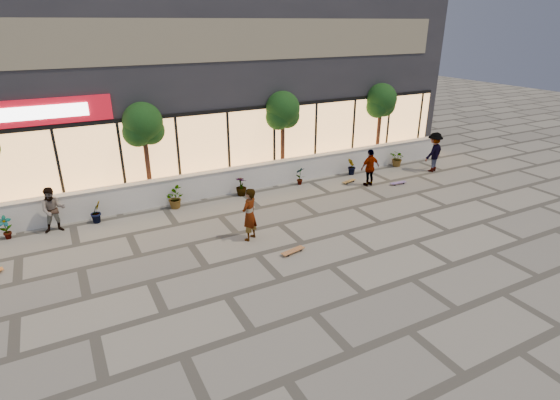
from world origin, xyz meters
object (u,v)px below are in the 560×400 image
skater_center (249,214)px  skater_left (53,210)px  tree_mideast (283,112)px  skateboard_center (293,251)px  tree_east (381,102)px  skater_right_far (434,152)px  skater_right_near (370,168)px  skateboard_right_near (349,181)px  tree_midwest (143,127)px  skateboard_right_far (398,183)px

skater_center → skater_left: bearing=-66.1°
tree_mideast → skateboard_center: 7.77m
tree_east → skater_right_far: size_ratio=2.08×
skater_right_near → skateboard_center: 7.05m
skateboard_right_near → tree_mideast: bearing=122.1°
skateboard_right_near → skateboard_center: bearing=-155.4°
tree_midwest → tree_east: 11.50m
skater_right_far → skateboard_right_far: bearing=-1.6°
skater_right_far → skateboard_right_near: (-4.51, 0.48, -0.86)m
skater_center → skater_right_near: 7.08m
tree_midwest → skateboard_right_far: tree_midwest is taller
tree_east → skateboard_center: size_ratio=4.57×
skater_center → skateboard_center: (0.79, -1.49, -0.81)m
tree_mideast → skater_center: bearing=-127.8°
skateboard_right_near → skater_right_near: bearing=-64.2°
skater_left → skateboard_center: skater_left is taller
tree_mideast → skater_right_far: size_ratio=2.08×
skater_right_near → skater_right_far: 3.95m
tree_mideast → skater_right_near: tree_mideast is taller
tree_east → skateboard_right_near: size_ratio=4.95×
skater_right_near → skateboard_right_far: 1.52m
tree_midwest → tree_east: same height
tree_east → skateboard_right_far: bearing=-113.8°
tree_east → skateboard_center: tree_east is taller
tree_midwest → skateboard_right_near: 9.00m
skater_center → skateboard_right_near: size_ratio=2.26×
skater_right_far → skateboard_right_near: bearing=-22.2°
tree_east → skateboard_right_far: (-1.45, -3.29, -2.91)m
skateboard_center → skater_right_far: bearing=9.8°
tree_mideast → tree_east: same height
skater_right_far → skateboard_right_near: size_ratio=2.38×
tree_midwest → skater_right_far: (12.76, -2.58, -2.04)m
tree_east → skateboard_right_near: bearing=-147.1°
tree_midwest → skater_center: tree_midwest is taller
tree_mideast → skater_right_far: bearing=-20.9°
skater_center → skateboard_right_far: 8.17m
skater_left → skateboard_center: 8.23m
skateboard_center → skater_center: bearing=105.9°
skater_left → skateboard_right_far: bearing=-4.8°
tree_mideast → skater_left: 9.87m
skater_center → skater_left: size_ratio=1.12×
tree_east → skater_right_near: (-2.68, -2.77, -2.17)m
skateboard_right_near → skater_right_far: bearing=-21.0°
skater_left → skateboard_right_near: bearing=-0.3°
skateboard_right_far → skater_right_near: bearing=159.8°
skateboard_right_near → skateboard_right_far: 2.16m
tree_east → skater_center: 10.85m
skater_left → tree_mideast: bearing=11.5°
tree_midwest → tree_mideast: bearing=0.0°
tree_midwest → skater_right_near: tree_midwest is taller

